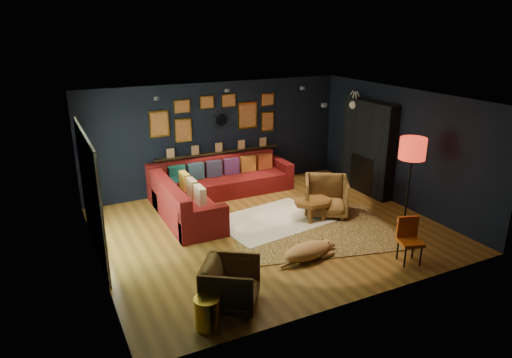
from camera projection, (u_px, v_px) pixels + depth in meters
name	position (u px, v px, depth m)	size (l,w,h in m)	color
floor	(270.00, 229.00, 9.10)	(6.50, 6.50, 0.00)	brown
room_walls	(271.00, 152.00, 8.58)	(6.50, 6.50, 6.50)	black
sectional	(209.00, 191.00, 10.27)	(3.41, 2.69, 0.86)	maroon
ledge	(219.00, 152.00, 11.07)	(3.20, 0.12, 0.04)	black
gallery_wall	(217.00, 116.00, 10.81)	(3.15, 0.04, 1.02)	gold
sunburst_mirror	(221.00, 120.00, 10.89)	(0.47, 0.16, 0.47)	silver
fireplace	(368.00, 151.00, 10.82)	(0.31, 1.60, 2.20)	black
deer_head	(359.00, 104.00, 10.93)	(0.50, 0.28, 0.45)	white
sliding_door	(91.00, 193.00, 7.90)	(0.06, 2.80, 2.20)	white
ceiling_spots	(252.00, 95.00, 8.94)	(3.30, 2.50, 0.06)	black
shag_rug	(272.00, 221.00, 9.46)	(2.18, 1.58, 0.03)	silver
leopard_rug	(313.00, 231.00, 8.99)	(3.13, 2.24, 0.02)	tan
coffee_table	(313.00, 204.00, 9.39)	(0.87, 0.67, 0.42)	brown
pouf	(187.00, 208.00, 9.54)	(0.60, 0.60, 0.39)	maroon
armchair_left	(231.00, 282.00, 6.51)	(0.77, 0.72, 0.79)	#A36E35
armchair_right	(326.00, 194.00, 9.67)	(0.88, 0.82, 0.90)	#A36E35
gold_stool	(207.00, 313.00, 6.11)	(0.36, 0.36, 0.45)	gold
orange_chair	(409.00, 236.00, 7.74)	(0.47, 0.47, 0.80)	black
floor_lamp	(412.00, 152.00, 8.73)	(0.50, 0.50, 1.84)	black
dog	(308.00, 248.00, 7.86)	(1.28, 0.63, 0.40)	#BB814D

